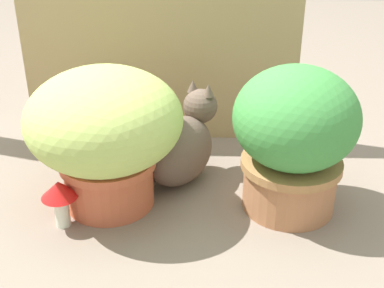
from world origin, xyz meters
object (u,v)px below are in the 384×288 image
Objects in this scene: cat at (182,146)px; mushroom_ornament_red at (60,195)px; leafy_planter at (294,136)px; grass_planter at (105,130)px.

mushroom_ornament_red is (-0.32, -0.26, -0.02)m from cat.
mushroom_ornament_red is (-0.64, -0.11, -0.13)m from leafy_planter.
mushroom_ornament_red is at bearing -169.85° from leafy_planter.
leafy_planter reaches higher than mushroom_ornament_red.
grass_planter reaches higher than cat.
grass_planter is at bearing 179.75° from leafy_planter.
grass_planter is 1.37× the size of cat.
grass_planter is 0.53m from leafy_planter.
grass_planter is 1.02× the size of leafy_planter.
leafy_planter is 0.67m from mushroom_ornament_red.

